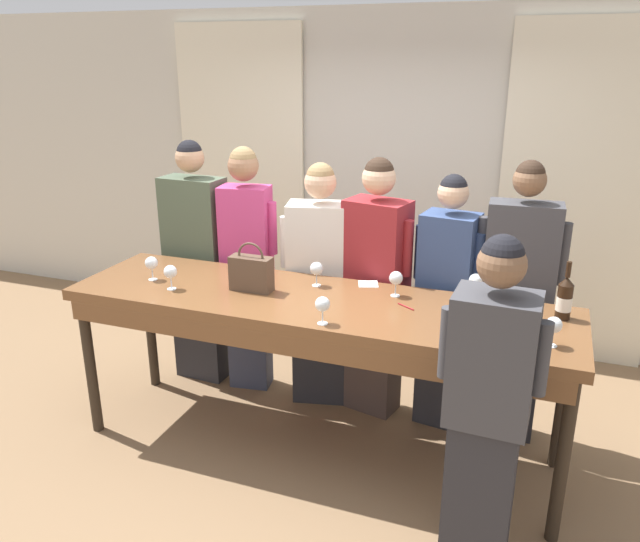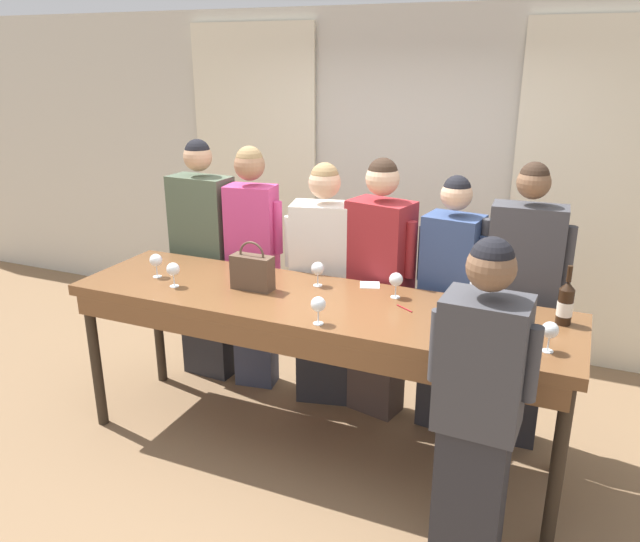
% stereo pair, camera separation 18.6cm
% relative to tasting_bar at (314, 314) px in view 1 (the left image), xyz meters
% --- Properties ---
extents(ground_plane, '(18.00, 18.00, 0.00)m').
position_rel_tasting_bar_xyz_m(ground_plane, '(0.00, 0.02, -0.95)').
color(ground_plane, '#846647').
extents(wall_back, '(12.00, 0.06, 2.80)m').
position_rel_tasting_bar_xyz_m(wall_back, '(0.00, 2.03, 0.45)').
color(wall_back, beige).
rests_on(wall_back, ground_plane).
extents(curtain_panel_left, '(1.23, 0.03, 2.69)m').
position_rel_tasting_bar_xyz_m(curtain_panel_left, '(-1.47, 1.96, 0.40)').
color(curtain_panel_left, '#EFE5C6').
rests_on(curtain_panel_left, ground_plane).
extents(curtain_panel_right, '(1.23, 0.03, 2.69)m').
position_rel_tasting_bar_xyz_m(curtain_panel_right, '(1.47, 1.96, 0.40)').
color(curtain_panel_right, '#EFE5C6').
rests_on(curtain_panel_right, ground_plane).
extents(tasting_bar, '(3.06, 0.82, 1.03)m').
position_rel_tasting_bar_xyz_m(tasting_bar, '(0.00, 0.00, 0.00)').
color(tasting_bar, brown).
rests_on(tasting_bar, ground_plane).
extents(wine_bottle, '(0.08, 0.08, 0.33)m').
position_rel_tasting_bar_xyz_m(wine_bottle, '(1.38, 0.22, 0.21)').
color(wine_bottle, black).
rests_on(wine_bottle, tasting_bar).
extents(handbag, '(0.26, 0.11, 0.31)m').
position_rel_tasting_bar_xyz_m(handbag, '(-0.42, 0.02, 0.20)').
color(handbag, brown).
rests_on(handbag, tasting_bar).
extents(wine_glass_front_left, '(0.08, 0.08, 0.16)m').
position_rel_tasting_bar_xyz_m(wine_glass_front_left, '(1.13, 0.18, 0.20)').
color(wine_glass_front_left, white).
rests_on(wine_glass_front_left, tasting_bar).
extents(wine_glass_front_mid, '(0.08, 0.08, 0.16)m').
position_rel_tasting_bar_xyz_m(wine_glass_front_mid, '(-0.07, 0.23, 0.20)').
color(wine_glass_front_mid, white).
rests_on(wine_glass_front_mid, tasting_bar).
extents(wine_glass_front_right, '(0.08, 0.08, 0.16)m').
position_rel_tasting_bar_xyz_m(wine_glass_front_right, '(0.89, 0.36, 0.20)').
color(wine_glass_front_right, white).
rests_on(wine_glass_front_right, tasting_bar).
extents(wine_glass_center_left, '(0.08, 0.08, 0.16)m').
position_rel_tasting_bar_xyz_m(wine_glass_center_left, '(-0.90, -0.14, 0.20)').
color(wine_glass_center_left, white).
rests_on(wine_glass_center_left, tasting_bar).
extents(wine_glass_center_mid, '(0.08, 0.08, 0.16)m').
position_rel_tasting_bar_xyz_m(wine_glass_center_mid, '(1.34, -0.16, 0.20)').
color(wine_glass_center_mid, white).
rests_on(wine_glass_center_mid, tasting_bar).
extents(wine_glass_center_right, '(0.08, 0.08, 0.16)m').
position_rel_tasting_bar_xyz_m(wine_glass_center_right, '(0.44, 0.24, 0.20)').
color(wine_glass_center_right, white).
rests_on(wine_glass_center_right, tasting_bar).
extents(wine_glass_back_left, '(0.08, 0.08, 0.16)m').
position_rel_tasting_bar_xyz_m(wine_glass_back_left, '(-1.11, -0.03, 0.20)').
color(wine_glass_back_left, white).
rests_on(wine_glass_back_left, tasting_bar).
extents(wine_glass_back_mid, '(0.08, 0.08, 0.16)m').
position_rel_tasting_bar_xyz_m(wine_glass_back_mid, '(0.17, -0.31, 0.20)').
color(wine_glass_back_mid, white).
rests_on(wine_glass_back_mid, tasting_bar).
extents(napkin, '(0.16, 0.16, 0.00)m').
position_rel_tasting_bar_xyz_m(napkin, '(0.23, 0.37, 0.09)').
color(napkin, white).
rests_on(napkin, tasting_bar).
extents(pen, '(0.11, 0.07, 0.01)m').
position_rel_tasting_bar_xyz_m(pen, '(0.54, 0.08, 0.09)').
color(pen, maroon).
rests_on(pen, tasting_bar).
extents(guest_olive_jacket, '(0.57, 0.25, 1.85)m').
position_rel_tasting_bar_xyz_m(guest_olive_jacket, '(-1.18, 0.62, 0.00)').
color(guest_olive_jacket, '#28282D').
rests_on(guest_olive_jacket, ground_plane).
extents(guest_pink_top, '(0.46, 0.27, 1.82)m').
position_rel_tasting_bar_xyz_m(guest_pink_top, '(-0.76, 0.62, 0.03)').
color(guest_pink_top, '#383D51').
rests_on(guest_pink_top, ground_plane).
extents(guest_cream_sweater, '(0.56, 0.36, 1.75)m').
position_rel_tasting_bar_xyz_m(guest_cream_sweater, '(-0.19, 0.62, -0.06)').
color(guest_cream_sweater, '#28282D').
rests_on(guest_cream_sweater, ground_plane).
extents(guest_striped_shirt, '(0.52, 0.35, 1.80)m').
position_rel_tasting_bar_xyz_m(guest_striped_shirt, '(0.21, 0.62, -0.02)').
color(guest_striped_shirt, '#473833').
rests_on(guest_striped_shirt, ground_plane).
extents(guest_navy_coat, '(0.46, 0.30, 1.73)m').
position_rel_tasting_bar_xyz_m(guest_navy_coat, '(0.69, 0.62, -0.06)').
color(guest_navy_coat, '#28282D').
rests_on(guest_navy_coat, ground_plane).
extents(guest_beige_cap, '(0.55, 0.24, 1.84)m').
position_rel_tasting_bar_xyz_m(guest_beige_cap, '(1.12, 0.62, -0.00)').
color(guest_beige_cap, '#28282D').
rests_on(guest_beige_cap, ground_plane).
extents(host_pouring, '(0.49, 0.29, 1.70)m').
position_rel_tasting_bar_xyz_m(host_pouring, '(1.08, -0.58, -0.07)').
color(host_pouring, '#28282D').
rests_on(host_pouring, ground_plane).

